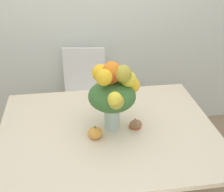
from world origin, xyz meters
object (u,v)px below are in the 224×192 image
(turkey_figurine, at_px, (135,123))
(dining_chair_near_window, at_px, (84,99))
(flower_vase, at_px, (113,90))
(pumpkin, at_px, (95,133))

(turkey_figurine, distance_m, dining_chair_near_window, 1.02)
(flower_vase, relative_size, dining_chair_near_window, 0.49)
(turkey_figurine, height_order, dining_chair_near_window, dining_chair_near_window)
(pumpkin, bearing_deg, turkey_figurine, 15.43)
(pumpkin, distance_m, dining_chair_near_window, 1.05)
(dining_chair_near_window, bearing_deg, turkey_figurine, -64.75)
(flower_vase, height_order, dining_chair_near_window, flower_vase)
(flower_vase, xyz_separation_m, pumpkin, (-0.13, -0.10, -0.24))
(turkey_figurine, xyz_separation_m, dining_chair_near_window, (-0.29, 0.93, -0.30))
(flower_vase, xyz_separation_m, turkey_figurine, (0.15, -0.02, -0.25))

